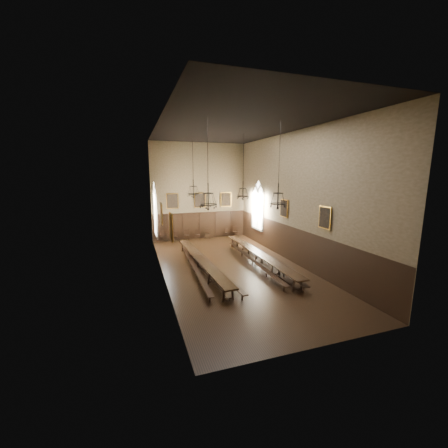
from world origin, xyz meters
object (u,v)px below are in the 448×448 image
chair_0 (163,239)px  chair_7 (235,233)px  chandelier_front_left (208,199)px  bench_left_outer (194,268)px  chandelier_front_right (278,199)px  chair_2 (187,237)px  bench_left_inner (212,266)px  chandelier_back_right (243,192)px  bench_right_outer (269,261)px  bench_right_inner (253,262)px  chair_1 (175,238)px  chair_4 (207,236)px  table_right (259,258)px  table_left (201,264)px  chandelier_back_left (193,190)px  chair_3 (197,236)px  chair_6 (227,234)px

chair_0 → chair_7: size_ratio=0.98×
chair_0 → chandelier_front_left: (1.34, -10.97, 4.56)m
bench_left_outer → chandelier_front_right: chandelier_front_right is taller
bench_left_outer → chair_2: chair_2 is taller
bench_left_inner → chandelier_back_right: bearing=39.6°
bench_right_outer → chandelier_front_left: 7.02m
bench_right_inner → chair_1: 9.47m
chandelier_front_left → chandelier_front_right: same height
chair_4 → chair_7: size_ratio=0.91×
chair_7 → chandelier_front_left: bearing=-133.7°
bench_left_outer → chair_2: bearing=82.4°
bench_left_outer → chair_4: bearing=69.7°
chair_4 → table_right: bearing=-71.8°
table_left → chair_7: size_ratio=9.99×
chair_7 → chandelier_back_left: 9.20m
chair_4 → chair_0: bearing=-170.3°
chair_1 → chandelier_back_left: (0.55, -5.78, 4.79)m
bench_right_outer → chair_0: size_ratio=9.76×
bench_right_outer → chandelier_front_right: size_ratio=2.12×
chair_2 → bench_left_outer: bearing=-79.0°
chandelier_back_right → chandelier_front_left: (-4.01, -4.95, 0.04)m
chair_0 → chair_4: (4.19, 0.06, -0.02)m
chair_0 → chair_3: 3.21m
chair_0 → chair_1: size_ratio=1.14×
table_right → chair_1: 9.57m
bench_right_outer → chair_0: bearing=125.2°
bench_right_outer → chandelier_front_right: (-0.77, -2.31, 4.49)m
table_left → chair_1: (-0.42, 8.42, -0.14)m
table_right → chandelier_back_left: bearing=145.8°
bench_left_inner → bench_right_inner: (2.91, 0.06, -0.01)m
chair_1 → chandelier_front_right: size_ratio=0.19×
chandelier_back_left → table_left: bearing=-93.0°
bench_left_outer → bench_right_inner: bearing=-1.3°
chair_7 → chandelier_back_right: chandelier_back_right is taller
table_right → chair_6: bearing=86.0°
chair_2 → chair_0: bearing=-163.3°
bench_right_inner → bench_right_outer: bearing=-10.5°
bench_right_inner → chandelier_back_left: 6.52m
chandelier_back_right → bench_right_outer: bearing=-73.1°
table_right → chair_4: chair_4 is taller
chair_0 → chair_1: (1.12, 0.02, -0.04)m
table_left → chandelier_front_left: bearing=-94.3°
table_left → table_right: table_right is taller
chair_1 → chandelier_front_left: 11.92m
bench_right_inner → table_right: bearing=16.1°
table_right → chair_4: bearing=99.4°
table_right → chair_3: size_ratio=11.05×
bench_left_outer → bench_left_inner: size_ratio=0.97×
chair_1 → chair_4: 3.08m
chandelier_front_left → chair_6: bearing=66.1°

